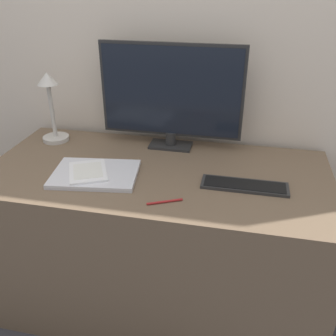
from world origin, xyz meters
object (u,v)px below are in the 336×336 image
Objects in this scene: monitor at (171,95)px; pen at (165,202)px; laptop at (95,174)px; desk_lamp at (51,104)px; keyboard at (244,185)px; ereader at (88,171)px.

pen is (0.08, -0.49, -0.25)m from monitor.
desk_lamp reaches higher than laptop.
monitor is 0.54m from keyboard.
desk_lamp is (-0.57, -0.05, -0.07)m from monitor.
pen is at bearing -34.19° from desk_lamp.
monitor reaches higher than keyboard.
monitor is at bearing 99.12° from pen.
monitor is 1.94× the size of desk_lamp.
keyboard is at bearing -16.05° from desk_lamp.
laptop is 0.03m from ereader.
desk_lamp is at bearing 163.95° from keyboard.
pen is (0.32, -0.14, -0.00)m from laptop.
keyboard is at bearing 3.62° from laptop.
monitor reaches higher than laptop.
desk_lamp is 2.71× the size of pen.
desk_lamp is 0.81m from pen.
laptop is 0.48m from desk_lamp.
laptop is (-0.60, -0.04, 0.00)m from keyboard.
pen is (-0.28, -0.17, -0.00)m from keyboard.
monitor is 0.51m from ereader.
ereader reaches higher than pen.
ereader is (-0.63, -0.05, 0.02)m from keyboard.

